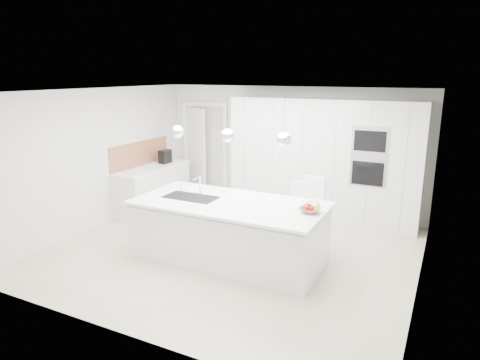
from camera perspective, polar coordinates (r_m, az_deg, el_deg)
The scene contains 27 objects.
floor at distance 6.91m, azimuth -1.13°, elevation -9.43°, with size 5.50×5.50×0.00m, color #C1B798.
wall_back at distance 8.75m, azimuth 6.46°, elevation 4.11°, with size 5.50×5.50×0.00m, color silver.
wall_left at distance 8.13m, azimuth -18.63°, elevation 2.68°, with size 5.00×5.00×0.00m, color silver.
ceiling at distance 6.34m, azimuth -1.24°, elevation 11.76°, with size 5.50×5.50×0.00m, color white.
tall_cabinets at distance 8.25m, azimuth 10.94°, elevation 2.62°, with size 3.60×0.60×2.30m, color silver.
oven_stack at distance 7.73m, azimuth 16.80°, elevation 3.00°, with size 0.62×0.04×1.05m, color #A5A5A8, non-canonical shape.
doorway_frame at distance 9.60m, azimuth -4.65°, elevation 3.67°, with size 1.11×0.08×2.13m, color white, non-canonical shape.
hallway_door at distance 9.69m, azimuth -6.07°, elevation 3.62°, with size 0.82×0.04×2.00m, color white.
radiator at distance 9.47m, azimuth -3.00°, elevation 2.47°, with size 0.32×0.04×1.40m, color white, non-canonical shape.
left_base_cabinets at distance 8.99m, azimuth -11.49°, elevation -1.18°, with size 0.60×1.80×0.86m, color silver.
left_worktop at distance 8.89m, azimuth -11.63°, elevation 1.62°, with size 0.62×1.82×0.04m, color white.
oak_backsplash at distance 9.01m, azimuth -13.16°, elevation 3.46°, with size 0.02×1.80×0.50m, color #A8663F.
island_base at distance 6.46m, azimuth -1.60°, elevation -7.05°, with size 2.80×1.20×0.86m, color silver.
island_worktop at distance 6.35m, azimuth -1.41°, elevation -3.11°, with size 2.84×1.40×0.04m, color white.
island_sink at distance 6.64m, azimuth -6.58°, elevation -2.96°, with size 0.84×0.44×0.18m, color #3F3F42, non-canonical shape.
island_tap at distance 6.72m, azimuth -5.35°, elevation -0.69°, with size 0.02×0.02×0.30m, color white.
pendant_left at distance 6.52m, azimuth -8.33°, elevation 6.39°, with size 0.20×0.20×0.20m, color white.
pendant_mid at distance 6.08m, azimuth -1.69°, elevation 5.98°, with size 0.20×0.20×0.20m, color white.
pendant_right at distance 5.73m, azimuth 5.86°, elevation 5.41°, with size 0.20×0.20×0.20m, color white.
fruit_bowl at distance 5.94m, azimuth 9.32°, elevation -3.99°, with size 0.29×0.29×0.07m, color #A8663F.
espresso_machine at distance 9.17m, azimuth -9.96°, elevation 3.11°, with size 0.17×0.26×0.28m, color black.
bar_stool_left at distance 7.03m, azimuth 7.32°, elevation -4.58°, with size 0.34×0.48×1.04m, color white, non-canonical shape.
bar_stool_right at distance 6.82m, azimuth 9.40°, elevation -4.67°, with size 0.39×0.54×1.17m, color white, non-canonical shape.
apple_a at distance 5.98m, azimuth 9.18°, elevation -3.48°, with size 0.08×0.08×0.08m, color red.
apple_b at distance 5.91m, azimuth 8.99°, elevation -3.70°, with size 0.08×0.08×0.08m, color red.
apple_c at distance 5.91m, azimuth 9.48°, elevation -3.77°, with size 0.07×0.07×0.07m, color red.
banana_bunch at distance 5.92m, azimuth 9.58°, elevation -3.25°, with size 0.21×0.21×0.03m, color gold.
Camera 1 is at (2.95, -5.60, 2.76)m, focal length 32.00 mm.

